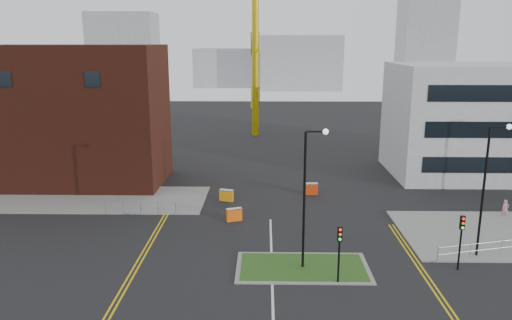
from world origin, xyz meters
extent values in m
cube|color=slate|center=(-20.00, 22.00, 0.06)|extent=(28.00, 8.00, 0.12)
cube|color=slate|center=(2.00, 8.00, 0.04)|extent=(8.60, 4.60, 0.08)
cube|color=#204617|center=(2.00, 8.00, 0.06)|extent=(8.00, 4.00, 0.12)
cube|color=#4B1D12|center=(-20.00, 28.00, 7.00)|extent=(18.00, 10.00, 14.00)
cube|color=black|center=(-24.00, 22.98, 11.00)|extent=(1.40, 0.10, 1.40)
cube|color=black|center=(-16.00, 22.98, 11.00)|extent=(1.40, 0.10, 1.40)
cube|color=#A2A5A7|center=(26.00, 32.00, 6.00)|extent=(25.00, 12.00, 12.00)
cylinder|color=#C3A40B|center=(-2.00, 55.00, 16.81)|extent=(1.00, 1.00, 33.63)
cylinder|color=black|center=(2.00, 8.00, 4.50)|extent=(0.16, 0.16, 9.00)
cylinder|color=black|center=(2.60, 8.00, 9.00)|extent=(1.20, 0.10, 0.10)
sphere|color=silver|center=(3.20, 8.00, 9.00)|extent=(0.36, 0.36, 0.36)
cylinder|color=black|center=(14.00, 10.00, 4.50)|extent=(0.16, 0.16, 9.00)
cylinder|color=black|center=(14.60, 10.00, 9.00)|extent=(1.20, 0.10, 0.10)
sphere|color=silver|center=(15.20, 10.00, 9.00)|extent=(0.36, 0.36, 0.36)
cylinder|color=black|center=(4.00, 6.00, 1.50)|extent=(0.12, 0.12, 3.00)
cube|color=black|center=(4.00, 6.00, 3.20)|extent=(0.28, 0.22, 0.90)
sphere|color=red|center=(4.00, 5.87, 3.50)|extent=(0.18, 0.18, 0.18)
sphere|color=orange|center=(4.00, 5.87, 3.20)|extent=(0.18, 0.18, 0.18)
sphere|color=#0CCC33|center=(4.00, 5.87, 2.90)|extent=(0.18, 0.18, 0.18)
cylinder|color=black|center=(12.00, 8.00, 1.50)|extent=(0.12, 0.12, 3.00)
cube|color=black|center=(12.00, 8.00, 3.20)|extent=(0.28, 0.22, 0.90)
sphere|color=red|center=(12.00, 7.87, 3.50)|extent=(0.18, 0.18, 0.18)
sphere|color=orange|center=(12.00, 7.87, 3.20)|extent=(0.18, 0.18, 0.18)
sphere|color=#0CCC33|center=(12.00, 7.87, 2.90)|extent=(0.18, 0.18, 0.18)
cylinder|color=gray|center=(-11.00, 18.00, 1.05)|extent=(6.00, 0.04, 0.04)
cylinder|color=gray|center=(-11.00, 18.00, 0.55)|extent=(6.00, 0.04, 0.04)
cylinder|color=gray|center=(-14.00, 18.00, 0.55)|extent=(0.05, 0.05, 1.10)
cylinder|color=gray|center=(-8.00, 18.00, 0.55)|extent=(0.05, 0.05, 1.10)
cylinder|color=gray|center=(11.00, 9.00, 0.55)|extent=(0.05, 0.05, 1.10)
cube|color=silver|center=(0.00, 2.00, 0.01)|extent=(0.15, 30.00, 0.01)
cube|color=gold|center=(-9.00, 10.00, 0.01)|extent=(0.12, 24.00, 0.01)
cube|color=gold|center=(-8.70, 10.00, 0.01)|extent=(0.12, 24.00, 0.01)
cube|color=gold|center=(9.50, 6.00, 0.01)|extent=(0.12, 20.00, 0.01)
cube|color=gold|center=(9.80, 6.00, 0.01)|extent=(0.12, 20.00, 0.01)
cube|color=gray|center=(-40.00, 120.00, 11.00)|extent=(18.00, 12.00, 22.00)
cube|color=gray|center=(10.00, 130.00, 8.00)|extent=(24.00, 12.00, 16.00)
cube|color=gray|center=(45.00, 125.00, 14.00)|extent=(14.00, 12.00, 28.00)
cube|color=gray|center=(-8.00, 140.00, 6.00)|extent=(30.00, 12.00, 12.00)
imported|color=#CE858B|center=(19.54, 17.85, 0.77)|extent=(0.58, 0.40, 1.55)
cube|color=#FF5C0E|center=(-2.98, 16.67, 0.53)|extent=(1.34, 0.85, 1.06)
cube|color=silver|center=(-2.98, 16.67, 1.00)|extent=(1.34, 0.85, 0.13)
cube|color=orange|center=(-4.00, 21.90, 0.53)|extent=(1.34, 0.81, 1.06)
cube|color=silver|center=(-4.00, 21.90, 1.00)|extent=(1.34, 0.81, 0.13)
cube|color=red|center=(3.91, 24.00, 0.56)|extent=(1.38, 0.57, 1.12)
cube|color=silver|center=(3.91, 24.00, 1.06)|extent=(1.38, 0.57, 0.13)
camera|label=1|loc=(-0.47, -21.87, 14.36)|focal=35.00mm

